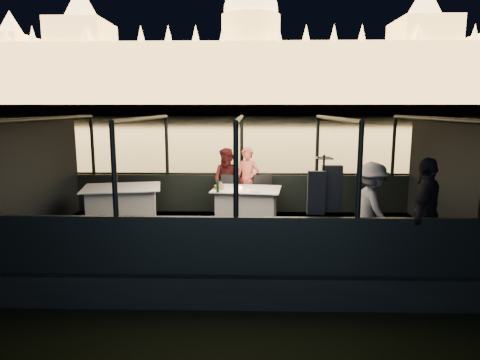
{
  "coord_description": "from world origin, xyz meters",
  "views": [
    {
      "loc": [
        0.22,
        -8.18,
        3.01
      ],
      "look_at": [
        0.0,
        0.4,
        1.55
      ],
      "focal_mm": 32.0,
      "sensor_mm": 36.0,
      "label": 1
    }
  ],
  "objects_px": {
    "dining_table_central": "(247,206)",
    "wine_bottle": "(218,185)",
    "person_woman_coral": "(247,184)",
    "chair_port_right": "(262,199)",
    "passenger_stripe": "(372,204)",
    "passenger_dark": "(425,215)",
    "person_man_maroon": "(228,183)",
    "dining_table_aft": "(123,208)",
    "chair_port_left": "(230,198)",
    "coat_stand": "(322,209)"
  },
  "relations": [
    {
      "from": "coat_stand",
      "to": "person_woman_coral",
      "type": "xyz_separation_m",
      "value": [
        -1.23,
        3.15,
        -0.15
      ]
    },
    {
      "from": "passenger_stripe",
      "to": "passenger_dark",
      "type": "relative_size",
      "value": 0.9
    },
    {
      "from": "passenger_stripe",
      "to": "wine_bottle",
      "type": "relative_size",
      "value": 5.35
    },
    {
      "from": "dining_table_aft",
      "to": "passenger_dark",
      "type": "relative_size",
      "value": 0.9
    },
    {
      "from": "chair_port_left",
      "to": "person_woman_coral",
      "type": "xyz_separation_m",
      "value": [
        0.4,
        0.27,
        0.3
      ]
    },
    {
      "from": "dining_table_aft",
      "to": "passenger_dark",
      "type": "height_order",
      "value": "passenger_dark"
    },
    {
      "from": "chair_port_left",
      "to": "person_man_maroon",
      "type": "distance_m",
      "value": 0.41
    },
    {
      "from": "chair_port_left",
      "to": "person_woman_coral",
      "type": "relative_size",
      "value": 0.6
    },
    {
      "from": "dining_table_central",
      "to": "wine_bottle",
      "type": "relative_size",
      "value": 4.87
    },
    {
      "from": "chair_port_left",
      "to": "person_woman_coral",
      "type": "distance_m",
      "value": 0.57
    },
    {
      "from": "chair_port_left",
      "to": "person_man_maroon",
      "type": "bearing_deg",
      "value": 118.61
    },
    {
      "from": "dining_table_aft",
      "to": "passenger_dark",
      "type": "xyz_separation_m",
      "value": [
        5.47,
        -2.3,
        0.47
      ]
    },
    {
      "from": "chair_port_left",
      "to": "passenger_dark",
      "type": "xyz_separation_m",
      "value": [
        3.21,
        -3.04,
        0.4
      ]
    },
    {
      "from": "coat_stand",
      "to": "person_man_maroon",
      "type": "relative_size",
      "value": 1.13
    },
    {
      "from": "chair_port_right",
      "to": "passenger_stripe",
      "type": "distance_m",
      "value": 2.96
    },
    {
      "from": "chair_port_left",
      "to": "passenger_dark",
      "type": "relative_size",
      "value": 0.54
    },
    {
      "from": "person_man_maroon",
      "to": "passenger_stripe",
      "type": "height_order",
      "value": "passenger_stripe"
    },
    {
      "from": "person_man_maroon",
      "to": "dining_table_aft",
      "type": "bearing_deg",
      "value": -131.9
    },
    {
      "from": "dining_table_central",
      "to": "wine_bottle",
      "type": "height_order",
      "value": "wine_bottle"
    },
    {
      "from": "person_man_maroon",
      "to": "passenger_stripe",
      "type": "relative_size",
      "value": 0.99
    },
    {
      "from": "chair_port_right",
      "to": "person_woman_coral",
      "type": "distance_m",
      "value": 0.53
    },
    {
      "from": "coat_stand",
      "to": "wine_bottle",
      "type": "xyz_separation_m",
      "value": [
        -1.84,
        2.01,
        0.02
      ]
    },
    {
      "from": "person_woman_coral",
      "to": "passenger_stripe",
      "type": "xyz_separation_m",
      "value": [
        2.18,
        -2.56,
        0.1
      ]
    },
    {
      "from": "dining_table_central",
      "to": "person_woman_coral",
      "type": "distance_m",
      "value": 0.81
    },
    {
      "from": "coat_stand",
      "to": "passenger_dark",
      "type": "distance_m",
      "value": 1.58
    },
    {
      "from": "dining_table_aft",
      "to": "wine_bottle",
      "type": "height_order",
      "value": "wine_bottle"
    },
    {
      "from": "chair_port_right",
      "to": "passenger_dark",
      "type": "bearing_deg",
      "value": -73.82
    },
    {
      "from": "wine_bottle",
      "to": "chair_port_right",
      "type": "bearing_deg",
      "value": 42.12
    },
    {
      "from": "chair_port_left",
      "to": "coat_stand",
      "type": "height_order",
      "value": "coat_stand"
    },
    {
      "from": "person_woman_coral",
      "to": "passenger_dark",
      "type": "xyz_separation_m",
      "value": [
        2.81,
        -3.31,
        0.1
      ]
    },
    {
      "from": "dining_table_aft",
      "to": "passenger_stripe",
      "type": "xyz_separation_m",
      "value": [
        4.84,
        -1.55,
        0.47
      ]
    },
    {
      "from": "dining_table_aft",
      "to": "chair_port_left",
      "type": "xyz_separation_m",
      "value": [
        2.26,
        0.74,
        0.06
      ]
    },
    {
      "from": "passenger_stripe",
      "to": "wine_bottle",
      "type": "distance_m",
      "value": 3.14
    },
    {
      "from": "coat_stand",
      "to": "passenger_stripe",
      "type": "height_order",
      "value": "coat_stand"
    },
    {
      "from": "person_woman_coral",
      "to": "person_man_maroon",
      "type": "distance_m",
      "value": 0.46
    },
    {
      "from": "chair_port_right",
      "to": "person_woman_coral",
      "type": "xyz_separation_m",
      "value": [
        -0.35,
        0.27,
        0.3
      ]
    },
    {
      "from": "chair_port_right",
      "to": "passenger_stripe",
      "type": "relative_size",
      "value": 0.61
    },
    {
      "from": "chair_port_right",
      "to": "chair_port_left",
      "type": "bearing_deg",
      "value": 157.25
    },
    {
      "from": "wine_bottle",
      "to": "coat_stand",
      "type": "bearing_deg",
      "value": -47.6
    },
    {
      "from": "chair_port_left",
      "to": "person_woman_coral",
      "type": "bearing_deg",
      "value": 50.1
    },
    {
      "from": "chair_port_right",
      "to": "wine_bottle",
      "type": "bearing_deg",
      "value": -160.63
    },
    {
      "from": "person_man_maroon",
      "to": "chair_port_left",
      "type": "bearing_deg",
      "value": -54.17
    },
    {
      "from": "dining_table_aft",
      "to": "coat_stand",
      "type": "distance_m",
      "value": 4.47
    },
    {
      "from": "passenger_dark",
      "to": "wine_bottle",
      "type": "xyz_separation_m",
      "value": [
        -3.41,
        2.18,
        0.06
      ]
    },
    {
      "from": "passenger_dark",
      "to": "wine_bottle",
      "type": "bearing_deg",
      "value": -87.49
    },
    {
      "from": "dining_table_central",
      "to": "coat_stand",
      "type": "height_order",
      "value": "coat_stand"
    },
    {
      "from": "dining_table_central",
      "to": "wine_bottle",
      "type": "distance_m",
      "value": 0.9
    },
    {
      "from": "dining_table_aft",
      "to": "person_man_maroon",
      "type": "bearing_deg",
      "value": 24.77
    },
    {
      "from": "chair_port_left",
      "to": "wine_bottle",
      "type": "relative_size",
      "value": 3.21
    },
    {
      "from": "coat_stand",
      "to": "passenger_dark",
      "type": "relative_size",
      "value": 1.0
    }
  ]
}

